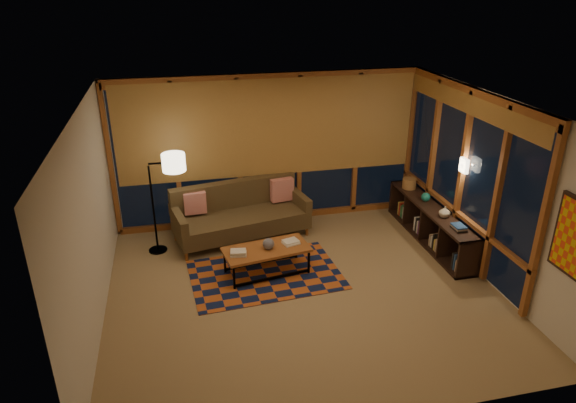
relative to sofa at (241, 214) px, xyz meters
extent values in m
cube|color=#A48857|center=(0.63, -1.82, -0.46)|extent=(5.50, 5.00, 0.01)
cube|color=silver|center=(0.63, -1.82, 2.24)|extent=(5.50, 5.00, 0.01)
cube|color=beige|center=(0.63, 0.68, 0.89)|extent=(5.50, 0.01, 2.70)
cube|color=beige|center=(0.63, -4.32, 0.89)|extent=(5.50, 0.01, 2.70)
cube|color=beige|center=(-2.12, -1.82, 0.89)|extent=(0.01, 5.00, 2.70)
cube|color=beige|center=(3.38, -1.82, 0.89)|extent=(0.01, 5.00, 2.70)
cube|color=#B6531D|center=(0.17, -1.29, -0.45)|extent=(2.33, 1.64, 0.01)
sphere|color=#292A32|center=(0.23, -1.26, 0.06)|extent=(0.20, 0.20, 0.17)
cylinder|color=olive|center=(3.10, 0.05, 0.26)|extent=(0.31, 0.31, 0.18)
sphere|color=#187365|center=(3.12, -0.57, 0.25)|extent=(0.18, 0.18, 0.16)
imported|color=#B5A98E|center=(3.12, -1.22, 0.26)|extent=(0.20, 0.20, 0.19)
camera|label=1|loc=(-0.99, -7.91, 3.72)|focal=32.00mm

